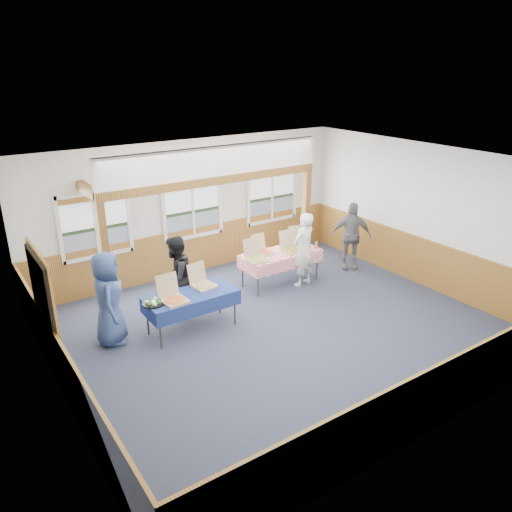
{
  "coord_description": "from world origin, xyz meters",
  "views": [
    {
      "loc": [
        -5.11,
        -6.76,
        4.84
      ],
      "look_at": [
        0.14,
        1.0,
        1.16
      ],
      "focal_mm": 35.0,
      "sensor_mm": 36.0,
      "label": 1
    }
  ],
  "objects_px": {
    "table_right": "(281,255)",
    "woman_white": "(304,250)",
    "man_blue": "(108,299)",
    "woman_black": "(176,277)",
    "person_grey": "(351,236)",
    "table_left": "(191,297)"
  },
  "relations": [
    {
      "from": "woman_black",
      "to": "person_grey",
      "type": "distance_m",
      "value": 4.63
    },
    {
      "from": "woman_black",
      "to": "table_right",
      "type": "bearing_deg",
      "value": 149.91
    },
    {
      "from": "table_left",
      "to": "man_blue",
      "type": "height_order",
      "value": "man_blue"
    },
    {
      "from": "table_left",
      "to": "woman_white",
      "type": "height_order",
      "value": "woman_white"
    },
    {
      "from": "woman_white",
      "to": "woman_black",
      "type": "distance_m",
      "value": 3.05
    },
    {
      "from": "table_left",
      "to": "person_grey",
      "type": "distance_m",
      "value": 4.7
    },
    {
      "from": "woman_black",
      "to": "person_grey",
      "type": "xyz_separation_m",
      "value": [
        4.63,
        -0.12,
        0.0
      ]
    },
    {
      "from": "table_right",
      "to": "woman_black",
      "type": "relative_size",
      "value": 1.19
    },
    {
      "from": "woman_white",
      "to": "woman_black",
      "type": "height_order",
      "value": "woman_white"
    },
    {
      "from": "woman_white",
      "to": "person_grey",
      "type": "bearing_deg",
      "value": 172.74
    },
    {
      "from": "table_right",
      "to": "man_blue",
      "type": "relative_size",
      "value": 1.14
    },
    {
      "from": "man_blue",
      "to": "woman_white",
      "type": "bearing_deg",
      "value": -71.5
    },
    {
      "from": "table_right",
      "to": "woman_black",
      "type": "distance_m",
      "value": 2.68
    },
    {
      "from": "table_right",
      "to": "woman_white",
      "type": "xyz_separation_m",
      "value": [
        0.36,
        -0.37,
        0.16
      ]
    },
    {
      "from": "woman_black",
      "to": "man_blue",
      "type": "xyz_separation_m",
      "value": [
        -1.45,
        -0.26,
        0.04
      ]
    },
    {
      "from": "table_left",
      "to": "woman_white",
      "type": "distance_m",
      "value": 3.1
    },
    {
      "from": "woman_white",
      "to": "woman_black",
      "type": "bearing_deg",
      "value": -16.87
    },
    {
      "from": "table_right",
      "to": "woman_white",
      "type": "distance_m",
      "value": 0.54
    },
    {
      "from": "person_grey",
      "to": "table_left",
      "type": "bearing_deg",
      "value": -137.25
    },
    {
      "from": "woman_white",
      "to": "table_right",
      "type": "bearing_deg",
      "value": -57.61
    },
    {
      "from": "man_blue",
      "to": "person_grey",
      "type": "xyz_separation_m",
      "value": [
        6.08,
        0.14,
        -0.03
      ]
    },
    {
      "from": "woman_black",
      "to": "man_blue",
      "type": "height_order",
      "value": "man_blue"
    }
  ]
}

